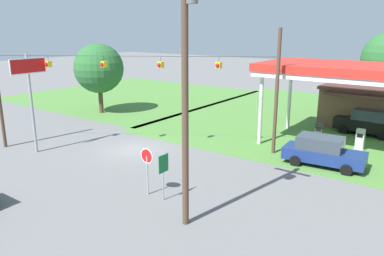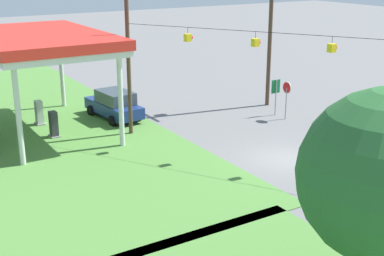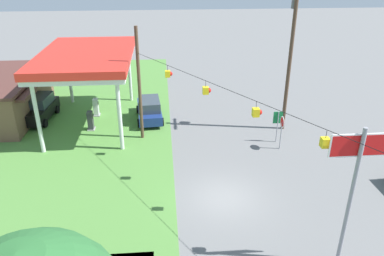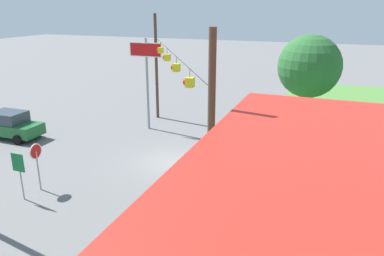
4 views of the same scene
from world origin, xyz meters
name	(u,v)px [view 2 (image 2 of 4)]	position (x,y,z in m)	size (l,w,h in m)	color
ground_plane	(286,159)	(0.00, 0.00, 0.00)	(160.00, 160.00, 0.00)	slate
gas_station_canopy	(39,42)	(11.38, 9.12, 5.44)	(11.27, 6.92, 5.95)	silver
fuel_pump_near	(54,125)	(9.95, 9.12, 0.74)	(0.71, 0.56, 1.56)	gray
fuel_pump_far	(39,114)	(12.82, 9.12, 0.74)	(0.71, 0.56, 1.56)	gray
car_at_pumps_front	(114,104)	(11.63, 4.53, 0.96)	(4.97, 2.40, 1.88)	navy
stop_sign_roadside	(287,92)	(5.64, -4.90, 1.81)	(0.80, 0.08, 2.50)	#99999E
route_sign	(276,90)	(6.75, -4.95, 1.71)	(0.10, 0.70, 2.40)	gray
utility_pole_main	(271,16)	(9.05, -6.15, 6.29)	(2.20, 0.44, 11.32)	#4C3828
signal_span_gantry	(291,73)	(0.00, -0.01, 4.58)	(16.61, 10.24, 8.37)	#4C3828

